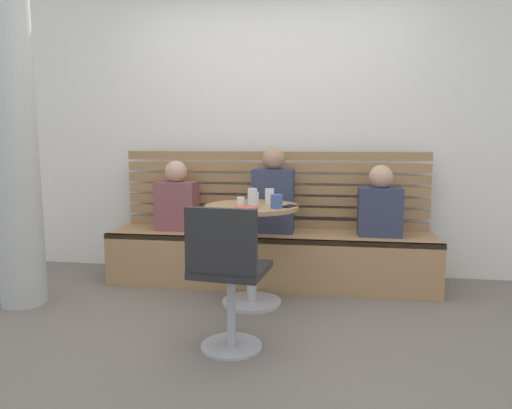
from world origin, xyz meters
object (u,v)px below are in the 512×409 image
(person_adult, at_px, (273,195))
(phone_on_table, at_px, (289,206))
(booth_bench, at_px, (270,258))
(cup_ceramic_white, at_px, (254,197))
(person_child_middle, at_px, (380,205))
(white_chair, at_px, (227,273))
(person_child_left, at_px, (177,200))
(cafe_table, at_px, (252,235))
(cup_espresso_small, at_px, (241,201))
(plate_small, at_px, (246,208))
(cup_glass_tall, at_px, (252,196))
(cup_mug_blue, at_px, (277,201))
(cup_water_clear, at_px, (270,196))

(person_adult, relative_size, phone_on_table, 5.07)
(booth_bench, distance_m, cup_ceramic_white, 0.63)
(cup_ceramic_white, bearing_deg, person_child_middle, 17.69)
(white_chair, bearing_deg, cup_ceramic_white, 90.53)
(person_child_left, relative_size, person_child_middle, 1.04)
(cafe_table, xyz_separation_m, person_adult, (0.10, 0.54, 0.24))
(phone_on_table, bearing_deg, white_chair, 94.59)
(cup_espresso_small, distance_m, plate_small, 0.19)
(booth_bench, xyz_separation_m, cup_glass_tall, (-0.07, -0.48, 0.58))
(cup_mug_blue, relative_size, cup_glass_tall, 0.79)
(cafe_table, xyz_separation_m, cup_ceramic_white, (-0.02, 0.21, 0.26))
(person_child_left, bearing_deg, cup_water_clear, -25.63)
(person_child_left, distance_m, cup_water_clear, 0.95)
(person_child_middle, relative_size, cup_ceramic_white, 7.14)
(cup_glass_tall, relative_size, phone_on_table, 0.86)
(person_child_middle, xyz_separation_m, cup_glass_tall, (-0.96, -0.49, 0.11))
(plate_small, bearing_deg, person_adult, 81.14)
(booth_bench, height_order, cup_espresso_small, cup_espresso_small)
(phone_on_table, bearing_deg, cafe_table, 15.95)
(white_chair, relative_size, plate_small, 5.00)
(cup_ceramic_white, bearing_deg, cup_espresso_small, -108.19)
(booth_bench, distance_m, phone_on_table, 0.78)
(cup_ceramic_white, distance_m, cup_water_clear, 0.16)
(booth_bench, height_order, cup_glass_tall, cup_glass_tall)
(person_child_left, bearing_deg, person_adult, 0.65)
(booth_bench, xyz_separation_m, cafe_table, (-0.07, -0.50, 0.30))
(person_child_middle, distance_m, cup_mug_blue, 1.01)
(cup_glass_tall, xyz_separation_m, cup_water_clear, (0.11, 0.09, -0.01))
(white_chair, distance_m, person_adult, 1.39)
(cup_mug_blue, xyz_separation_m, plate_small, (-0.21, -0.04, -0.04))
(cup_espresso_small, relative_size, phone_on_table, 0.40)
(cup_water_clear, bearing_deg, cup_mug_blue, -72.45)
(cup_ceramic_white, bearing_deg, booth_bench, 72.66)
(cup_water_clear, relative_size, phone_on_table, 0.79)
(cup_ceramic_white, height_order, plate_small, cup_ceramic_white)
(person_adult, height_order, cup_espresso_small, person_adult)
(booth_bench, distance_m, person_child_left, 0.94)
(person_child_middle, distance_m, phone_on_table, 0.89)
(booth_bench, height_order, person_child_middle, person_child_middle)
(booth_bench, relative_size, plate_small, 15.88)
(white_chair, xyz_separation_m, person_child_left, (-0.73, 1.34, 0.24))
(cafe_table, relative_size, cup_mug_blue, 7.79)
(cup_mug_blue, xyz_separation_m, phone_on_table, (0.08, 0.09, -0.04))
(person_child_middle, bearing_deg, phone_on_table, -140.77)
(white_chair, distance_m, person_child_left, 1.55)
(person_adult, relative_size, cup_water_clear, 6.45)
(cup_mug_blue, bearing_deg, person_child_left, 144.76)
(person_child_left, height_order, cup_mug_blue, person_child_left)
(white_chair, height_order, cup_mug_blue, white_chair)
(person_child_left, distance_m, cup_mug_blue, 1.15)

